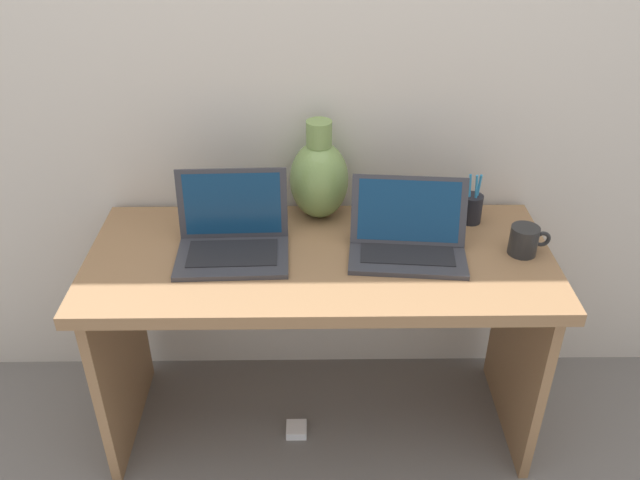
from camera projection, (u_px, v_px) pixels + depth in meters
ground_plane at (320, 421)px, 2.32m from camera, size 6.00×6.00×0.00m
back_wall at (319, 56)px, 1.97m from camera, size 4.40×0.04×2.40m
desk at (320, 296)px, 2.03m from camera, size 1.39×0.59×0.71m
laptop_left at (233, 231)px, 1.94m from camera, size 0.33×0.25×0.23m
laptop_right at (408, 234)px, 1.94m from camera, size 0.36×0.26×0.21m
green_vase at (319, 177)px, 2.07m from camera, size 0.19×0.19×0.33m
coffee_mug at (524, 240)px, 1.93m from camera, size 0.12×0.08×0.09m
pen_cup at (472, 208)px, 2.09m from camera, size 0.07×0.07×0.17m
power_brick at (296, 430)px, 2.27m from camera, size 0.07×0.07×0.03m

